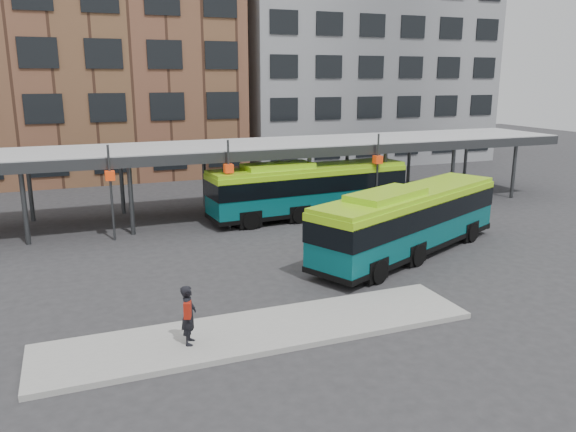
# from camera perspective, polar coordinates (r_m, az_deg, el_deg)

# --- Properties ---
(ground) EXTENTS (120.00, 120.00, 0.00)m
(ground) POSITION_cam_1_polar(r_m,az_deg,el_deg) (23.02, 8.03, -6.51)
(ground) COLOR #28282B
(ground) RESTS_ON ground
(boarding_island) EXTENTS (14.00, 3.00, 0.18)m
(boarding_island) POSITION_cam_1_polar(r_m,az_deg,el_deg) (18.36, -2.66, -11.57)
(boarding_island) COLOR gray
(boarding_island) RESTS_ON ground
(canopy) EXTENTS (40.00, 6.53, 4.80)m
(canopy) POSITION_cam_1_polar(r_m,az_deg,el_deg) (33.59, -2.66, 6.96)
(canopy) COLOR #999B9E
(canopy) RESTS_ON ground
(building_brick) EXTENTS (26.00, 14.00, 22.00)m
(building_brick) POSITION_cam_1_polar(r_m,az_deg,el_deg) (50.81, -21.41, 16.44)
(building_brick) COLOR brown
(building_brick) RESTS_ON ground
(building_grey) EXTENTS (24.00, 14.00, 20.00)m
(building_grey) POSITION_cam_1_polar(r_m,az_deg,el_deg) (57.37, 6.69, 15.88)
(building_grey) COLOR slate
(building_grey) RESTS_ON ground
(bus_front) EXTENTS (11.77, 7.26, 3.26)m
(bus_front) POSITION_cam_1_polar(r_m,az_deg,el_deg) (26.18, 12.18, -0.28)
(bus_front) COLOR #074E52
(bus_front) RESTS_ON ground
(bus_rear) EXTENTS (12.05, 3.41, 3.28)m
(bus_rear) POSITION_cam_1_polar(r_m,az_deg,el_deg) (32.67, 2.05, 2.86)
(bus_rear) COLOR #074E52
(bus_rear) RESTS_ON ground
(pedestrian) EXTENTS (0.64, 0.78, 1.84)m
(pedestrian) POSITION_cam_1_polar(r_m,az_deg,el_deg) (17.23, -10.06, -9.82)
(pedestrian) COLOR black
(pedestrian) RESTS_ON boarding_island
(bike_rack) EXTENTS (6.08, 1.39, 1.04)m
(bike_rack) POSITION_cam_1_polar(r_m,az_deg,el_deg) (39.50, 16.28, 2.42)
(bike_rack) COLOR slate
(bike_rack) RESTS_ON ground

